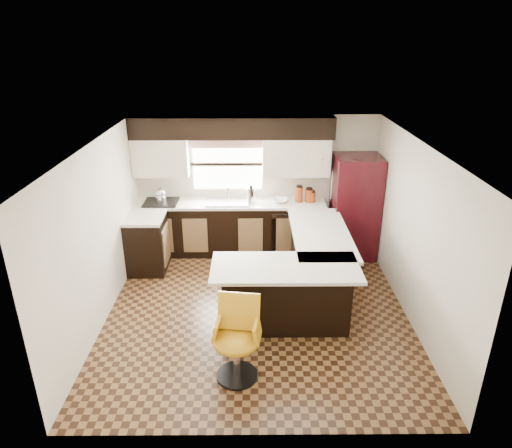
{
  "coord_description": "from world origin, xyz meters",
  "views": [
    {
      "loc": [
        -0.05,
        -5.54,
        3.7
      ],
      "look_at": [
        -0.01,
        0.45,
        1.15
      ],
      "focal_mm": 32.0,
      "sensor_mm": 36.0,
      "label": 1
    }
  ],
  "objects_px": {
    "peninsula_long": "(316,261)",
    "refrigerator": "(354,207)",
    "bar_chair": "(236,342)",
    "peninsula_return": "(286,296)"
  },
  "relations": [
    {
      "from": "peninsula_return",
      "to": "bar_chair",
      "type": "bearing_deg",
      "value": -121.31
    },
    {
      "from": "peninsula_long",
      "to": "refrigerator",
      "type": "distance_m",
      "value": 1.48
    },
    {
      "from": "refrigerator",
      "to": "bar_chair",
      "type": "xyz_separation_m",
      "value": [
        -1.94,
        -3.16,
        -0.4
      ]
    },
    {
      "from": "peninsula_long",
      "to": "refrigerator",
      "type": "xyz_separation_m",
      "value": [
        0.8,
        1.17,
        0.44
      ]
    },
    {
      "from": "peninsula_return",
      "to": "bar_chair",
      "type": "xyz_separation_m",
      "value": [
        -0.62,
        -1.02,
        0.04
      ]
    },
    {
      "from": "peninsula_long",
      "to": "bar_chair",
      "type": "height_order",
      "value": "bar_chair"
    },
    {
      "from": "refrigerator",
      "to": "bar_chair",
      "type": "bearing_deg",
      "value": -121.54
    },
    {
      "from": "refrigerator",
      "to": "bar_chair",
      "type": "relative_size",
      "value": 1.81
    },
    {
      "from": "refrigerator",
      "to": "bar_chair",
      "type": "height_order",
      "value": "refrigerator"
    },
    {
      "from": "peninsula_long",
      "to": "refrigerator",
      "type": "height_order",
      "value": "refrigerator"
    }
  ]
}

